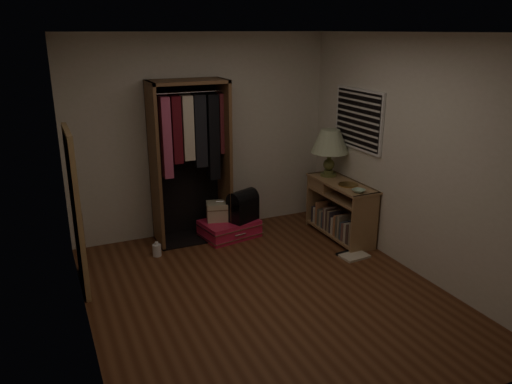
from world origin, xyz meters
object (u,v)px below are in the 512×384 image
(table_lamp, at_px, (330,142))
(white_jug, at_px, (157,250))
(open_wardrobe, at_px, (191,147))
(pink_suitcase, at_px, (229,228))
(black_bag, at_px, (243,205))
(floor_mirror, at_px, (76,211))
(train_case, at_px, (220,211))
(console_bookshelf, at_px, (339,207))

(table_lamp, height_order, white_jug, table_lamp)
(open_wardrobe, xyz_separation_m, pink_suitcase, (0.43, -0.17, -1.10))
(pink_suitcase, xyz_separation_m, white_jug, (-1.02, -0.21, -0.03))
(black_bag, bearing_deg, white_jug, 163.36)
(floor_mirror, distance_m, table_lamp, 3.28)
(table_lamp, bearing_deg, white_jug, 178.53)
(white_jug, bearing_deg, pink_suitcase, 11.34)
(black_bag, bearing_deg, pink_suitcase, 136.47)
(pink_suitcase, relative_size, table_lamp, 1.30)
(train_case, bearing_deg, open_wardrobe, 179.16)
(open_wardrobe, bearing_deg, black_bag, -21.13)
(pink_suitcase, relative_size, train_case, 2.00)
(black_bag, height_order, white_jug, black_bag)
(pink_suitcase, height_order, train_case, train_case)
(console_bookshelf, relative_size, white_jug, 6.14)
(open_wardrobe, relative_size, floor_mirror, 1.21)
(floor_mirror, bearing_deg, table_lamp, 5.88)
(black_bag, relative_size, table_lamp, 0.71)
(train_case, bearing_deg, console_bookshelf, -9.57)
(white_jug, bearing_deg, console_bookshelf, -8.64)
(train_case, height_order, table_lamp, table_lamp)
(black_bag, bearing_deg, train_case, 128.81)
(pink_suitcase, xyz_separation_m, table_lamp, (1.34, -0.27, 1.10))
(open_wardrobe, distance_m, black_bag, 1.01)
(train_case, distance_m, table_lamp, 1.71)
(console_bookshelf, height_order, white_jug, console_bookshelf)
(table_lamp, bearing_deg, floor_mirror, -174.12)
(floor_mirror, relative_size, train_case, 4.16)
(floor_mirror, xyz_separation_m, white_jug, (0.88, 0.39, -0.77))
(train_case, xyz_separation_m, table_lamp, (1.43, -0.34, 0.86))
(console_bookshelf, bearing_deg, table_lamp, 89.16)
(console_bookshelf, bearing_deg, open_wardrobe, 157.40)
(console_bookshelf, relative_size, black_bag, 2.51)
(black_bag, xyz_separation_m, table_lamp, (1.17, -0.20, 0.77))
(floor_mirror, xyz_separation_m, black_bag, (2.08, 0.54, -0.41))
(pink_suitcase, height_order, black_bag, black_bag)
(train_case, bearing_deg, floor_mirror, -144.88)
(table_lamp, bearing_deg, console_bookshelf, -90.84)
(console_bookshelf, relative_size, pink_suitcase, 1.37)
(console_bookshelf, relative_size, floor_mirror, 0.66)
(black_bag, bearing_deg, table_lamp, -33.45)
(open_wardrobe, bearing_deg, table_lamp, -13.87)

